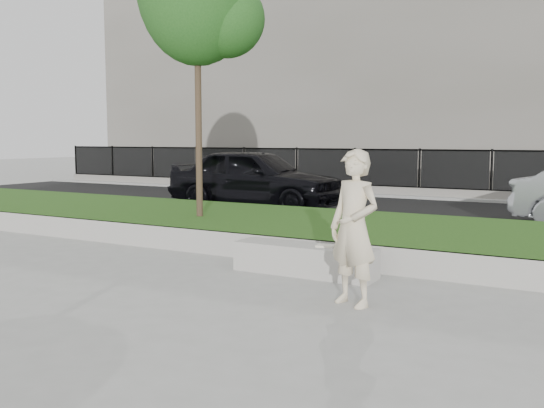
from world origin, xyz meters
The scene contains 11 objects.
ground centered at (0.00, 0.00, 0.00)m, with size 90.00×90.00×0.00m, color gray.
grass_bank centered at (0.00, 3.00, 0.20)m, with size 34.00×4.00×0.40m, color #12390E.
grass_kerb centered at (0.00, 1.04, 0.20)m, with size 34.00×0.08×0.40m, color #9A9790.
street centered at (0.00, 8.50, 0.02)m, with size 34.00×7.00×0.04m, color black.
far_pavement centered at (0.00, 13.00, 0.06)m, with size 34.00×3.00×0.12m, color gray.
iron_fence centered at (0.00, 12.00, 0.54)m, with size 32.00×0.30×1.50m.
building_facade centered at (0.00, 20.00, 5.00)m, with size 34.00×10.00×10.00m, color #666259.
stone_bench centered at (1.02, 0.46, 0.21)m, with size 2.08×0.52×0.43m, color #9A9790.
man centered at (2.22, -0.70, 0.91)m, with size 0.66×0.43×1.81m, color beige.
book centered at (1.34, 0.45, 0.44)m, with size 0.24×0.18×0.03m, color beige.
car_dark centered at (-3.64, 6.87, 0.86)m, with size 1.95×4.84×1.65m, color black.
Camera 1 is at (4.77, -7.16, 1.93)m, focal length 40.00 mm.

